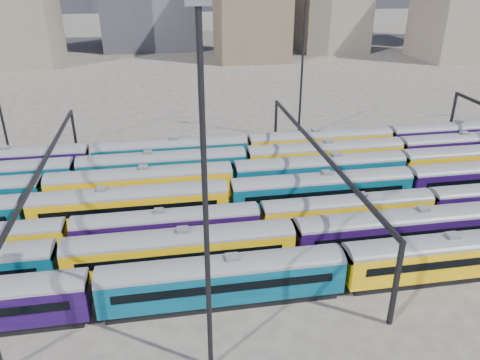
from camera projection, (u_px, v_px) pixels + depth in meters
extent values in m
plane|color=#423E38|center=(232.00, 216.00, 54.88)|extent=(500.00, 500.00, 0.00)
cube|color=black|center=(223.00, 298.00, 40.85)|extent=(19.91, 2.58, 0.73)
cube|color=#05384D|center=(223.00, 281.00, 40.05)|extent=(20.96, 3.04, 3.04)
cylinder|color=#4C4C51|center=(223.00, 266.00, 39.41)|extent=(20.96, 3.04, 3.04)
cube|color=black|center=(225.00, 289.00, 38.52)|extent=(18.45, 0.06, 0.79)
cube|color=black|center=(220.00, 267.00, 41.27)|extent=(18.45, 0.06, 0.79)
cube|color=slate|center=(222.00, 258.00, 39.07)|extent=(1.05, 0.94, 0.37)
cube|color=black|center=(449.00, 273.00, 44.15)|extent=(19.91, 2.58, 0.73)
cube|color=#C89208|center=(453.00, 256.00, 43.36)|extent=(20.96, 3.04, 3.04)
cylinder|color=#4C4C51|center=(456.00, 243.00, 42.71)|extent=(20.96, 3.04, 3.04)
cube|color=black|center=(464.00, 263.00, 41.83)|extent=(18.45, 0.06, 0.79)
cube|color=black|center=(444.00, 244.00, 44.58)|extent=(18.45, 0.06, 0.79)
cube|color=slate|center=(458.00, 235.00, 42.37)|extent=(1.05, 0.94, 0.37)
cube|color=black|center=(182.00, 269.00, 44.81)|extent=(20.25, 2.63, 0.75)
cube|color=#C89208|center=(181.00, 252.00, 44.00)|extent=(21.31, 3.09, 3.09)
cylinder|color=#4C4C51|center=(180.00, 238.00, 43.34)|extent=(21.31, 3.09, 3.09)
cube|color=black|center=(182.00, 258.00, 42.44)|extent=(18.76, 0.06, 0.80)
cube|color=black|center=(180.00, 240.00, 45.24)|extent=(18.76, 0.06, 0.80)
cube|color=slate|center=(180.00, 230.00, 43.00)|extent=(1.07, 0.96, 0.37)
cube|color=black|center=(395.00, 247.00, 48.17)|extent=(20.25, 2.63, 0.75)
cube|color=#160631|center=(398.00, 231.00, 47.36)|extent=(21.31, 3.09, 3.09)
cylinder|color=#4C4C51|center=(400.00, 218.00, 46.70)|extent=(21.31, 3.09, 3.09)
cube|color=black|center=(406.00, 236.00, 45.80)|extent=(18.76, 0.06, 0.80)
cube|color=black|center=(392.00, 220.00, 48.60)|extent=(18.76, 0.06, 0.80)
cube|color=slate|center=(402.00, 211.00, 46.36)|extent=(1.07, 0.96, 0.37)
cube|color=black|center=(168.00, 242.00, 49.11)|extent=(18.03, 2.34, 0.66)
cube|color=#160631|center=(167.00, 228.00, 48.39)|extent=(18.98, 2.75, 2.75)
cylinder|color=#4C4C51|center=(166.00, 217.00, 47.81)|extent=(18.98, 2.75, 2.75)
cube|color=black|center=(167.00, 232.00, 47.00)|extent=(16.70, 0.06, 0.71)
cube|color=black|center=(167.00, 219.00, 49.50)|extent=(16.70, 0.06, 0.71)
cube|color=slate|center=(166.00, 210.00, 47.50)|extent=(0.95, 0.85, 0.33)
cube|color=black|center=(345.00, 226.00, 52.11)|extent=(18.03, 2.34, 0.66)
cube|color=#C89208|center=(347.00, 213.00, 51.39)|extent=(18.98, 2.75, 2.75)
cylinder|color=#4C4C51|center=(348.00, 202.00, 50.81)|extent=(18.98, 2.75, 2.75)
cube|color=black|center=(352.00, 216.00, 50.01)|extent=(16.70, 0.06, 0.71)
cube|color=black|center=(342.00, 204.00, 52.50)|extent=(16.70, 0.06, 0.71)
cube|color=slate|center=(349.00, 196.00, 50.50)|extent=(0.95, 0.85, 0.33)
cube|color=black|center=(133.00, 221.00, 52.97)|extent=(20.45, 2.65, 0.75)
cube|color=#C89208|center=(131.00, 206.00, 52.15)|extent=(21.53, 3.12, 3.12)
cylinder|color=#4C4C51|center=(130.00, 194.00, 51.49)|extent=(21.53, 3.12, 3.12)
cube|color=black|center=(130.00, 210.00, 50.58)|extent=(18.95, 0.06, 0.81)
cube|color=black|center=(131.00, 197.00, 53.41)|extent=(18.95, 0.06, 0.81)
cube|color=slate|center=(129.00, 187.00, 51.14)|extent=(1.08, 0.97, 0.38)
cube|color=black|center=(320.00, 206.00, 56.36)|extent=(20.45, 2.65, 0.75)
cube|color=#05384D|center=(321.00, 191.00, 55.55)|extent=(21.53, 3.12, 3.12)
cylinder|color=#4C4C51|center=(322.00, 179.00, 54.89)|extent=(21.53, 3.12, 3.12)
cube|color=black|center=(326.00, 194.00, 53.98)|extent=(18.95, 0.06, 0.81)
cube|color=black|center=(317.00, 183.00, 56.80)|extent=(18.95, 0.06, 0.81)
cube|color=slate|center=(322.00, 173.00, 54.53)|extent=(1.08, 0.97, 0.38)
cube|color=black|center=(143.00, 200.00, 57.59)|extent=(20.88, 2.71, 0.77)
cube|color=#C89208|center=(141.00, 186.00, 56.76)|extent=(21.97, 3.19, 3.19)
cylinder|color=#4C4C51|center=(140.00, 174.00, 56.08)|extent=(21.97, 3.19, 3.19)
cube|color=black|center=(141.00, 189.00, 55.15)|extent=(19.34, 0.06, 0.82)
cube|color=black|center=(141.00, 178.00, 58.04)|extent=(19.34, 0.06, 0.82)
cube|color=slate|center=(139.00, 168.00, 55.72)|extent=(1.10, 0.99, 0.38)
cube|color=black|center=(318.00, 187.00, 61.05)|extent=(20.88, 2.71, 0.77)
cube|color=#05384D|center=(319.00, 173.00, 60.22)|extent=(21.97, 3.19, 3.19)
cylinder|color=#4C4C51|center=(320.00, 162.00, 59.54)|extent=(21.97, 3.19, 3.19)
cube|color=black|center=(324.00, 176.00, 58.62)|extent=(19.34, 0.06, 0.82)
cube|color=black|center=(316.00, 166.00, 61.50)|extent=(19.34, 0.06, 0.82)
cube|color=slate|center=(321.00, 156.00, 59.19)|extent=(1.10, 0.99, 0.38)
cube|color=black|center=(475.00, 175.00, 64.51)|extent=(20.88, 2.71, 0.77)
cube|color=#C89208|center=(478.00, 162.00, 63.68)|extent=(21.97, 3.19, 3.19)
cube|color=black|center=(471.00, 155.00, 64.96)|extent=(19.34, 0.06, 0.82)
cube|color=black|center=(164.00, 182.00, 62.48)|extent=(20.58, 2.67, 0.76)
cube|color=#05384D|center=(163.00, 169.00, 61.66)|extent=(21.66, 3.14, 3.14)
cylinder|color=#4C4C51|center=(162.00, 158.00, 60.99)|extent=(21.66, 3.14, 3.14)
cube|color=black|center=(163.00, 171.00, 60.08)|extent=(19.06, 0.06, 0.81)
cube|color=black|center=(163.00, 161.00, 62.92)|extent=(19.06, 0.06, 0.81)
cube|color=slate|center=(162.00, 152.00, 60.64)|extent=(1.08, 0.97, 0.38)
cube|color=black|center=(324.00, 171.00, 65.89)|extent=(20.58, 2.67, 0.76)
cube|color=#C89208|center=(325.00, 158.00, 65.07)|extent=(21.66, 3.14, 3.14)
cylinder|color=#4C4C51|center=(325.00, 147.00, 64.41)|extent=(21.66, 3.14, 3.14)
cube|color=black|center=(329.00, 160.00, 63.49)|extent=(19.06, 0.06, 0.81)
cube|color=black|center=(321.00, 151.00, 66.33)|extent=(19.06, 0.06, 0.81)
cube|color=slate|center=(326.00, 141.00, 64.05)|extent=(1.08, 0.97, 0.38)
cube|color=black|center=(467.00, 160.00, 69.31)|extent=(20.58, 2.67, 0.76)
cube|color=#160631|center=(470.00, 148.00, 68.48)|extent=(21.66, 3.14, 3.14)
cylinder|color=#4C4C51|center=(472.00, 138.00, 67.82)|extent=(21.66, 3.14, 3.14)
cube|color=black|center=(477.00, 149.00, 66.90)|extent=(19.06, 0.06, 0.81)
cube|color=black|center=(464.00, 142.00, 69.75)|extent=(19.06, 0.06, 0.81)
cube|color=slate|center=(473.00, 132.00, 67.47)|extent=(1.08, 0.97, 0.38)
cube|color=black|center=(9.00, 178.00, 63.76)|extent=(20.36, 2.64, 0.75)
cube|color=#160631|center=(6.00, 165.00, 62.94)|extent=(21.43, 3.11, 3.11)
cylinder|color=#4C4C51|center=(4.00, 154.00, 62.28)|extent=(21.43, 3.11, 3.11)
cube|color=black|center=(2.00, 167.00, 61.38)|extent=(18.86, 0.06, 0.80)
cube|color=black|center=(9.00, 158.00, 64.19)|extent=(18.86, 0.06, 0.80)
cube|color=slate|center=(2.00, 148.00, 61.93)|extent=(1.07, 0.96, 0.38)
cube|color=black|center=(172.00, 167.00, 67.13)|extent=(20.36, 2.64, 0.75)
cube|color=#05384D|center=(171.00, 154.00, 66.32)|extent=(21.43, 3.11, 3.11)
cylinder|color=#4C4C51|center=(170.00, 144.00, 65.66)|extent=(21.43, 3.11, 3.11)
cube|color=black|center=(171.00, 156.00, 64.76)|extent=(18.86, 0.06, 0.80)
cube|color=black|center=(170.00, 148.00, 67.57)|extent=(18.86, 0.06, 0.80)
cube|color=slate|center=(170.00, 138.00, 65.31)|extent=(1.07, 0.96, 0.38)
cube|color=black|center=(319.00, 157.00, 70.51)|extent=(20.36, 2.64, 0.75)
cube|color=#C89208|center=(320.00, 145.00, 69.70)|extent=(21.43, 3.11, 3.11)
cylinder|color=#4C4C51|center=(320.00, 135.00, 69.04)|extent=(21.43, 3.11, 3.11)
cube|color=black|center=(323.00, 146.00, 68.13)|extent=(18.86, 0.06, 0.80)
cube|color=black|center=(317.00, 139.00, 70.94)|extent=(18.86, 0.06, 0.80)
cube|color=slate|center=(321.00, 130.00, 68.69)|extent=(1.07, 0.96, 0.38)
cube|color=black|center=(452.00, 148.00, 73.89)|extent=(20.36, 2.64, 0.75)
cube|color=#160631|center=(455.00, 137.00, 73.07)|extent=(21.43, 3.11, 3.11)
cylinder|color=#4C4C51|center=(457.00, 127.00, 72.42)|extent=(21.43, 3.11, 3.11)
cube|color=black|center=(461.00, 138.00, 71.51)|extent=(18.86, 0.06, 0.80)
cube|color=black|center=(449.00, 131.00, 74.32)|extent=(18.86, 0.06, 0.80)
cube|color=slate|center=(458.00, 122.00, 72.07)|extent=(1.07, 0.96, 0.38)
cube|color=black|center=(75.00, 137.00, 67.99)|extent=(0.35, 0.35, 8.00)
cube|color=black|center=(41.00, 166.00, 48.52)|extent=(0.30, 40.00, 0.45)
cube|color=black|center=(396.00, 284.00, 36.86)|extent=(0.35, 0.35, 8.00)
cube|color=black|center=(276.00, 126.00, 72.59)|extent=(0.35, 0.35, 8.00)
cube|color=black|center=(318.00, 149.00, 53.12)|extent=(0.30, 40.00, 0.45)
cube|color=black|center=(452.00, 116.00, 77.19)|extent=(0.35, 0.35, 8.00)
cylinder|color=black|center=(206.00, 219.00, 29.18)|extent=(0.36, 0.36, 25.00)
cube|color=slate|center=(198.00, 0.00, 23.77)|extent=(1.40, 0.50, 0.60)
cylinder|color=black|center=(302.00, 64.00, 73.33)|extent=(0.36, 0.36, 25.00)
cube|color=brown|center=(251.00, 0.00, 137.63)|extent=(20.53, 21.40, 33.97)
cube|color=#665B4C|center=(331.00, 10.00, 154.03)|extent=(21.40, 20.66, 25.64)
cube|color=#665B4C|center=(454.00, 3.00, 138.44)|extent=(16.30, 22.06, 32.15)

